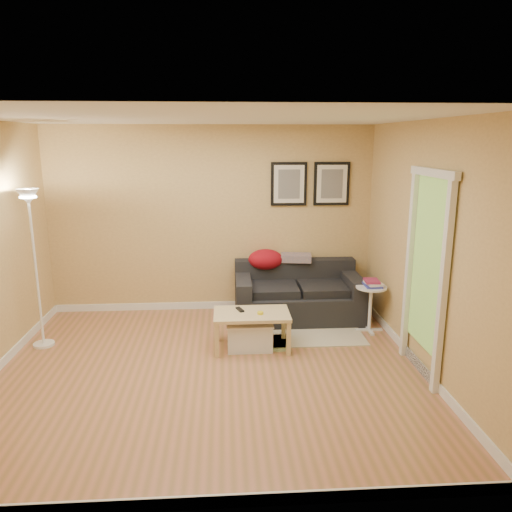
{
  "coord_description": "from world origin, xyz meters",
  "views": [
    {
      "loc": [
        0.18,
        -4.78,
        2.4
      ],
      "look_at": [
        0.55,
        0.85,
        1.05
      ],
      "focal_mm": 34.26,
      "sensor_mm": 36.0,
      "label": 1
    }
  ],
  "objects_px": {
    "storage_bin": "(250,335)",
    "floor_lamp": "(36,274)",
    "sofa": "(298,292)",
    "side_table": "(370,309)",
    "book_stack": "(372,283)",
    "coffee_table": "(252,330)"
  },
  "relations": [
    {
      "from": "sofa",
      "to": "coffee_table",
      "type": "height_order",
      "value": "sofa"
    },
    {
      "from": "sofa",
      "to": "floor_lamp",
      "type": "height_order",
      "value": "floor_lamp"
    },
    {
      "from": "storage_bin",
      "to": "floor_lamp",
      "type": "bearing_deg",
      "value": 174.67
    },
    {
      "from": "side_table",
      "to": "floor_lamp",
      "type": "xyz_separation_m",
      "value": [
        -4.02,
        -0.2,
        0.59
      ]
    },
    {
      "from": "side_table",
      "to": "book_stack",
      "type": "relative_size",
      "value": 2.27
    },
    {
      "from": "sofa",
      "to": "storage_bin",
      "type": "distance_m",
      "value": 1.21
    },
    {
      "from": "storage_bin",
      "to": "book_stack",
      "type": "height_order",
      "value": "book_stack"
    },
    {
      "from": "coffee_table",
      "to": "book_stack",
      "type": "relative_size",
      "value": 3.35
    },
    {
      "from": "sofa",
      "to": "side_table",
      "type": "bearing_deg",
      "value": -31.8
    },
    {
      "from": "sofa",
      "to": "floor_lamp",
      "type": "distance_m",
      "value": 3.29
    },
    {
      "from": "storage_bin",
      "to": "floor_lamp",
      "type": "relative_size",
      "value": 0.29
    },
    {
      "from": "floor_lamp",
      "to": "storage_bin",
      "type": "bearing_deg",
      "value": -5.33
    },
    {
      "from": "coffee_table",
      "to": "book_stack",
      "type": "distance_m",
      "value": 1.67
    },
    {
      "from": "side_table",
      "to": "book_stack",
      "type": "distance_m",
      "value": 0.34
    },
    {
      "from": "coffee_table",
      "to": "side_table",
      "type": "height_order",
      "value": "side_table"
    },
    {
      "from": "sofa",
      "to": "floor_lamp",
      "type": "xyz_separation_m",
      "value": [
        -3.17,
        -0.73,
        0.51
      ]
    },
    {
      "from": "floor_lamp",
      "to": "book_stack",
      "type": "bearing_deg",
      "value": 3.03
    },
    {
      "from": "coffee_table",
      "to": "storage_bin",
      "type": "relative_size",
      "value": 1.63
    },
    {
      "from": "storage_bin",
      "to": "book_stack",
      "type": "relative_size",
      "value": 2.05
    },
    {
      "from": "side_table",
      "to": "book_stack",
      "type": "bearing_deg",
      "value": 42.61
    },
    {
      "from": "sofa",
      "to": "coffee_table",
      "type": "xyz_separation_m",
      "value": [
        -0.69,
        -0.96,
        -0.16
      ]
    },
    {
      "from": "book_stack",
      "to": "side_table",
      "type": "bearing_deg",
      "value": -118.61
    }
  ]
}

